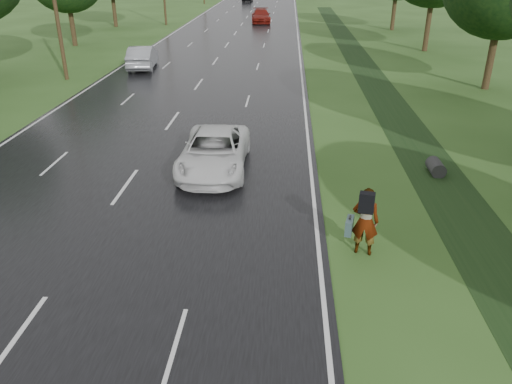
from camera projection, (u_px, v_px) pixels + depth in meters
name	position (u px, v px, depth m)	size (l,w,h in m)	color
ground	(15.00, 341.00, 10.78)	(220.00, 220.00, 0.00)	#2D4F1C
road	(232.00, 37.00, 51.38)	(14.00, 180.00, 0.04)	black
edge_stripe_east	(298.00, 38.00, 50.99)	(0.12, 180.00, 0.01)	silver
edge_stripe_west	(168.00, 37.00, 51.75)	(0.12, 180.00, 0.01)	silver
center_line	(232.00, 37.00, 51.37)	(0.12, 180.00, 0.01)	silver
drainage_ditch	(393.00, 110.00, 27.00)	(2.20, 120.00, 0.56)	black
pedestrian	(364.00, 220.00, 13.59)	(0.96, 0.95, 2.00)	#A5998C
white_pickup	(214.00, 151.00, 19.10)	(2.47, 5.35, 1.49)	silver
silver_sedan	(142.00, 57.00, 36.71)	(1.72, 4.93, 1.62)	#979A9F
far_car_red	(261.00, 16.00, 62.28)	(2.27, 5.59, 1.62)	maroon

